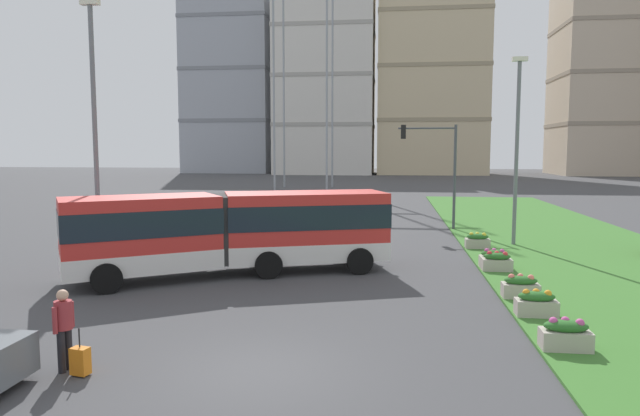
% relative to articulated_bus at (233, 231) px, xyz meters
% --- Properties ---
extents(ground_plane, '(260.00, 260.00, 0.00)m').
position_rel_articulated_bus_xyz_m(ground_plane, '(3.04, -8.96, -1.65)').
color(ground_plane, '#424244').
extents(grass_median, '(10.00, 70.00, 0.08)m').
position_rel_articulated_bus_xyz_m(grass_median, '(14.18, 1.04, -1.61)').
color(grass_median, '#3D752D').
rests_on(grass_median, ground_plane).
extents(articulated_bus, '(11.57, 7.40, 3.00)m').
position_rel_articulated_bus_xyz_m(articulated_bus, '(0.00, 0.00, 0.00)').
color(articulated_bus, red).
rests_on(articulated_bus, ground).
extents(pedestrian_crossing, '(0.36, 0.57, 1.74)m').
position_rel_articulated_bus_xyz_m(pedestrian_crossing, '(-0.95, -9.40, -0.65)').
color(pedestrian_crossing, black).
rests_on(pedestrian_crossing, ground).
extents(rolling_suitcase, '(0.40, 0.30, 0.97)m').
position_rel_articulated_bus_xyz_m(rolling_suitcase, '(-0.50, -9.60, -1.34)').
color(rolling_suitcase, orange).
rests_on(rolling_suitcase, ground).
extents(flower_planter_0, '(1.10, 0.56, 0.74)m').
position_rel_articulated_bus_xyz_m(flower_planter_0, '(9.78, -6.96, -1.23)').
color(flower_planter_0, '#B7AD9E').
rests_on(flower_planter_0, grass_median).
extents(flower_planter_1, '(1.10, 0.56, 0.74)m').
position_rel_articulated_bus_xyz_m(flower_planter_1, '(9.78, -4.30, -1.23)').
color(flower_planter_1, '#B7AD9E').
rests_on(flower_planter_1, grass_median).
extents(flower_planter_2, '(1.10, 0.56, 0.74)m').
position_rel_articulated_bus_xyz_m(flower_planter_2, '(9.78, -2.37, -1.23)').
color(flower_planter_2, '#B7AD9E').
rests_on(flower_planter_2, grass_median).
extents(flower_planter_3, '(1.10, 0.56, 0.74)m').
position_rel_articulated_bus_xyz_m(flower_planter_3, '(9.78, 1.61, -1.23)').
color(flower_planter_3, '#B7AD9E').
rests_on(flower_planter_3, grass_median).
extents(flower_planter_4, '(1.10, 0.56, 0.74)m').
position_rel_articulated_bus_xyz_m(flower_planter_4, '(9.78, 2.20, -1.23)').
color(flower_planter_4, '#B7AD9E').
rests_on(flower_planter_4, grass_median).
extents(flower_planter_5, '(1.10, 0.56, 0.74)m').
position_rel_articulated_bus_xyz_m(flower_planter_5, '(9.78, 6.54, -1.23)').
color(flower_planter_5, '#B7AD9E').
rests_on(flower_planter_5, grass_median).
extents(traffic_light_far_right, '(3.32, 0.28, 6.04)m').
position_rel_articulated_bus_xyz_m(traffic_light_far_right, '(8.33, 13.04, 2.47)').
color(traffic_light_far_right, '#474C51').
rests_on(traffic_light_far_right, ground).
extents(streetlight_left, '(0.70, 0.28, 10.20)m').
position_rel_articulated_bus_xyz_m(streetlight_left, '(-5.46, 0.43, 3.89)').
color(streetlight_left, slate).
rests_on(streetlight_left, ground).
extents(streetlight_median, '(0.70, 0.28, 8.95)m').
position_rel_articulated_bus_xyz_m(streetlight_median, '(11.68, 7.91, 3.26)').
color(streetlight_median, slate).
rests_on(streetlight_median, ground).
extents(apartment_tower_west, '(17.45, 17.54, 39.89)m').
position_rel_articulated_bus_xyz_m(apartment_tower_west, '(-26.96, 96.07, 18.31)').
color(apartment_tower_west, '#9EA3AD').
rests_on(apartment_tower_west, ground).
extents(apartment_tower_westcentre, '(18.62, 14.97, 35.62)m').
position_rel_articulated_bus_xyz_m(apartment_tower_westcentre, '(-7.00, 89.85, 16.18)').
color(apartment_tower_westcentre, silver).
rests_on(apartment_tower_westcentre, ground).
extents(apartment_tower_centre, '(20.22, 14.39, 38.76)m').
position_rel_articulated_bus_xyz_m(apartment_tower_centre, '(13.13, 91.04, 17.74)').
color(apartment_tower_centre, beige).
rests_on(apartment_tower_centre, ground).
extents(apartment_tower_eastcentre, '(16.77, 15.88, 53.18)m').
position_rel_articulated_bus_xyz_m(apartment_tower_eastcentre, '(44.40, 91.73, 24.96)').
color(apartment_tower_eastcentre, '#C6B299').
rests_on(apartment_tower_eastcentre, ground).
extents(transmission_pylon, '(9.00, 6.24, 34.64)m').
position_rel_articulated_bus_xyz_m(transmission_pylon, '(-4.46, 46.48, 17.12)').
color(transmission_pylon, gray).
rests_on(transmission_pylon, ground).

